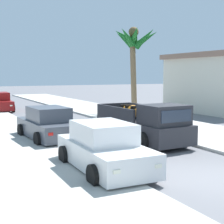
# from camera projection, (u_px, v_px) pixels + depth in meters

# --- Properties ---
(ground_plane) EXTENTS (160.00, 160.00, 0.00)m
(ground_plane) POSITION_uv_depth(u_px,v_px,m) (217.00, 179.00, 10.00)
(ground_plane) COLOR slate
(sidewalk_right) EXTENTS (4.84, 60.00, 0.12)m
(sidewalk_right) POSITION_uv_depth(u_px,v_px,m) (139.00, 119.00, 22.76)
(sidewalk_right) COLOR #B2AFA8
(sidewalk_right) RESTS_ON ground
(curb_left) EXTENTS (0.16, 60.00, 0.10)m
(curb_left) POSITION_uv_depth(u_px,v_px,m) (8.00, 128.00, 18.91)
(curb_left) COLOR silver
(curb_left) RESTS_ON ground
(curb_right) EXTENTS (0.16, 60.00, 0.10)m
(curb_right) POSITION_uv_depth(u_px,v_px,m) (126.00, 120.00, 22.29)
(curb_right) COLOR silver
(curb_right) RESTS_ON ground
(pickup_truck) EXTENTS (2.35, 5.27, 1.80)m
(pickup_truck) POSITION_uv_depth(u_px,v_px,m) (144.00, 124.00, 15.18)
(pickup_truck) COLOR #28282D
(pickup_truck) RESTS_ON ground
(car_left_near) EXTENTS (2.11, 4.30, 1.54)m
(car_left_near) POSITION_uv_depth(u_px,v_px,m) (104.00, 149.00, 10.72)
(car_left_near) COLOR silver
(car_left_near) RESTS_ON ground
(car_left_mid) EXTENTS (2.19, 4.33, 1.54)m
(car_left_mid) POSITION_uv_depth(u_px,v_px,m) (48.00, 125.00, 15.79)
(car_left_mid) COLOR #474C56
(car_left_mid) RESTS_ON ground
(palm_tree_left_mid) EXTENTS (3.93, 4.12, 6.63)m
(palm_tree_left_mid) POSITION_uv_depth(u_px,v_px,m) (134.00, 44.00, 26.22)
(palm_tree_left_mid) COLOR brown
(palm_tree_left_mid) RESTS_ON ground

